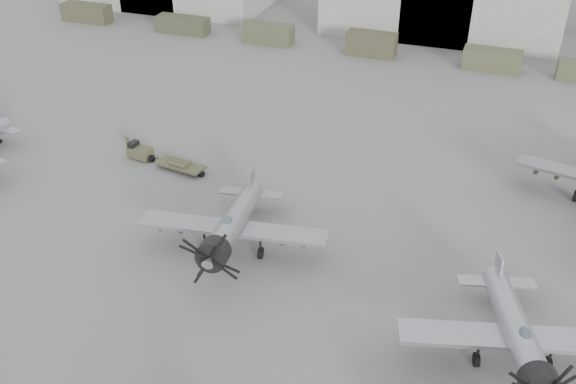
% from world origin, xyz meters
% --- Properties ---
extents(support_truck_0, '(6.50, 2.20, 2.26)m').
position_xyz_m(support_truck_0, '(-43.92, 50.00, 1.13)').
color(support_truck_0, '#3E3E28').
rests_on(support_truck_0, ground).
extents(support_truck_1, '(6.65, 2.20, 2.01)m').
position_xyz_m(support_truck_1, '(-29.97, 50.00, 1.00)').
color(support_truck_1, '#383F29').
rests_on(support_truck_1, ground).
extents(support_truck_2, '(5.92, 2.20, 2.30)m').
position_xyz_m(support_truck_2, '(-18.56, 50.00, 1.15)').
color(support_truck_2, '#42482F').
rests_on(support_truck_2, ground).
extents(support_truck_3, '(5.59, 2.20, 2.62)m').
position_xyz_m(support_truck_3, '(-6.09, 50.00, 1.31)').
color(support_truck_3, '#403F29').
rests_on(support_truck_3, ground).
extents(support_truck_4, '(6.11, 2.20, 2.24)m').
position_xyz_m(support_truck_4, '(7.18, 50.00, 1.12)').
color(support_truck_4, '#484B31').
rests_on(support_truck_4, ground).
extents(aircraft_mid_1, '(12.49, 11.24, 4.96)m').
position_xyz_m(aircraft_mid_1, '(-5.96, 10.61, 2.25)').
color(aircraft_mid_1, gray).
rests_on(aircraft_mid_1, ground).
extents(aircraft_mid_2, '(12.22, 11.00, 4.87)m').
position_xyz_m(aircraft_mid_2, '(11.72, 6.66, 2.21)').
color(aircraft_mid_2, '#97999F').
rests_on(aircraft_mid_2, ground).
extents(tug_trailer, '(7.12, 2.40, 1.41)m').
position_xyz_m(tug_trailer, '(-16.75, 19.72, 0.53)').
color(tug_trailer, '#42422B').
rests_on(tug_trailer, ground).
extents(ground_crew, '(0.50, 0.72, 1.92)m').
position_xyz_m(ground_crew, '(-19.31, 19.95, 0.96)').
color(ground_crew, '#41462E').
rests_on(ground_crew, ground).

